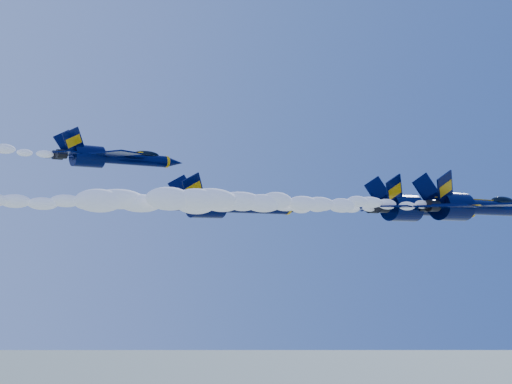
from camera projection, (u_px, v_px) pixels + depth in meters
jet_lead at (475, 207)px, 80.48m from camera, size 20.07×16.46×7.46m
smoke_trail_jet_lead at (306, 202)px, 66.03m from camera, size 32.34×2.08×1.87m
jet_second at (425, 208)px, 78.32m from camera, size 18.43×15.12×6.85m
smoke_trail_jet_second at (246, 204)px, 64.29m from camera, size 32.34×1.91×1.72m
jet_third at (233, 205)px, 80.80m from camera, size 18.24×14.97×6.78m
smoke_trail_jet_third at (22, 201)px, 66.81m from camera, size 32.34×1.89×1.70m
jet_fourth at (114, 157)px, 79.43m from camera, size 15.59×12.79×5.79m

